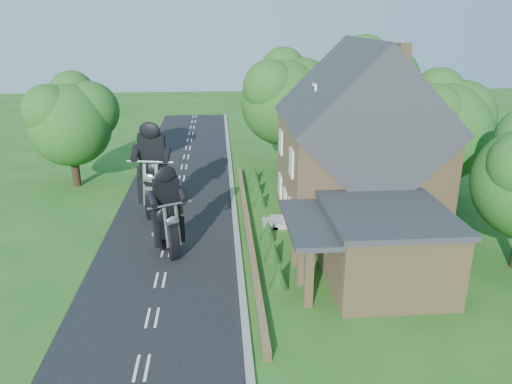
{
  "coord_description": "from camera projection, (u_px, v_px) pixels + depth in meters",
  "views": [
    {
      "loc": [
        2.82,
        -20.23,
        11.31
      ],
      "look_at": [
        4.64,
        3.76,
        2.8
      ],
      "focal_mm": 35.0,
      "sensor_mm": 36.0,
      "label": 1
    }
  ],
  "objects": [
    {
      "name": "tree_house_right",
      "position": [
        448.0,
        123.0,
        30.15
      ],
      "size": [
        6.51,
        6.0,
        8.4
      ],
      "color": "black",
      "rests_on": "ground"
    },
    {
      "name": "ground",
      "position": [
        160.0,
        280.0,
        22.59
      ],
      "size": [
        120.0,
        120.0,
        0.0
      ],
      "primitive_type": "plane",
      "color": "#225718",
      "rests_on": "ground"
    },
    {
      "name": "motorcycle_lead",
      "position": [
        169.0,
        242.0,
        24.74
      ],
      "size": [
        1.0,
        1.52,
        1.4
      ],
      "primitive_type": null,
      "rotation": [
        0.0,
        0.0,
        3.6
      ],
      "color": "black",
      "rests_on": "ground"
    },
    {
      "name": "tree_behind_left",
      "position": [
        289.0,
        95.0,
        37.36
      ],
      "size": [
        6.94,
        6.4,
        9.16
      ],
      "color": "black",
      "rests_on": "ground"
    },
    {
      "name": "garden_wall",
      "position": [
        248.0,
        229.0,
        27.53
      ],
      "size": [
        0.3,
        22.0,
        0.4
      ],
      "primitive_type": "cube",
      "color": "olive",
      "rests_on": "ground"
    },
    {
      "name": "shrub_e",
      "position": [
        257.0,
        185.0,
        33.59
      ],
      "size": [
        0.9,
        0.9,
        1.1
      ],
      "primitive_type": "cone",
      "color": "#123410",
      "rests_on": "ground"
    },
    {
      "name": "tree_far_road",
      "position": [
        75.0,
        117.0,
        33.75
      ],
      "size": [
        6.08,
        5.6,
        7.84
      ],
      "color": "black",
      "rests_on": "ground"
    },
    {
      "name": "shrub_a",
      "position": [
        279.0,
        276.0,
        21.84
      ],
      "size": [
        0.9,
        0.9,
        1.1
      ],
      "primitive_type": "cone",
      "color": "#123410",
      "rests_on": "ground"
    },
    {
      "name": "motorcycle_follow",
      "position": [
        156.0,
        202.0,
        29.72
      ],
      "size": [
        0.8,
        1.89,
        1.71
      ],
      "primitive_type": null,
      "rotation": [
        0.0,
        0.0,
        2.95
      ],
      "color": "black",
      "rests_on": "ground"
    },
    {
      "name": "kerb",
      "position": [
        241.0,
        276.0,
        22.83
      ],
      "size": [
        0.3,
        80.0,
        0.12
      ],
      "primitive_type": "cube",
      "color": "gray",
      "rests_on": "ground"
    },
    {
      "name": "road",
      "position": [
        160.0,
        280.0,
        22.58
      ],
      "size": [
        7.0,
        80.0,
        0.02
      ],
      "primitive_type": "cube",
      "color": "black",
      "rests_on": "ground"
    },
    {
      "name": "tree_behind_house",
      "position": [
        372.0,
        89.0,
        36.7
      ],
      "size": [
        7.81,
        7.2,
        10.08
      ],
      "color": "black",
      "rests_on": "ground"
    },
    {
      "name": "shrub_b",
      "position": [
        273.0,
        251.0,
        24.19
      ],
      "size": [
        0.9,
        0.9,
        1.1
      ],
      "primitive_type": "cone",
      "color": "#123410",
      "rests_on": "ground"
    },
    {
      "name": "shrub_d",
      "position": [
        260.0,
        198.0,
        31.24
      ],
      "size": [
        0.9,
        0.9,
        1.1
      ],
      "primitive_type": "cone",
      "color": "#123410",
      "rests_on": "ground"
    },
    {
      "name": "shrub_c",
      "position": [
        268.0,
        230.0,
        26.54
      ],
      "size": [
        0.9,
        0.9,
        1.1
      ],
      "primitive_type": "cone",
      "color": "#123410",
      "rests_on": "ground"
    },
    {
      "name": "house",
      "position": [
        358.0,
        150.0,
        27.53
      ],
      "size": [
        9.54,
        8.64,
        10.24
      ],
      "color": "olive",
      "rests_on": "ground"
    },
    {
      "name": "shrub_f",
      "position": [
        254.0,
        174.0,
        35.94
      ],
      "size": [
        0.9,
        0.9,
        1.1
      ],
      "primitive_type": "cone",
      "color": "#123410",
      "rests_on": "ground"
    },
    {
      "name": "annex",
      "position": [
        382.0,
        245.0,
        21.95
      ],
      "size": [
        7.05,
        5.94,
        3.44
      ],
      "color": "olive",
      "rests_on": "ground"
    }
  ]
}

